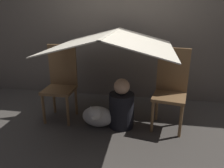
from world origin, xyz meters
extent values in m
plane|color=#47423D|center=(0.00, 0.00, 0.00)|extent=(8.80, 8.80, 0.00)
cube|color=#6B6056|center=(0.00, 1.13, 1.25)|extent=(7.00, 0.05, 2.50)
cylinder|color=brown|center=(-0.86, -0.01, 0.20)|extent=(0.04, 0.04, 0.40)
cylinder|color=brown|center=(-0.54, -0.01, 0.20)|extent=(0.04, 0.04, 0.40)
cylinder|color=brown|center=(-0.86, 0.32, 0.20)|extent=(0.04, 0.04, 0.40)
cylinder|color=brown|center=(-0.54, 0.32, 0.20)|extent=(0.04, 0.04, 0.40)
cube|color=brown|center=(-0.70, 0.16, 0.42)|extent=(0.38, 0.38, 0.04)
cube|color=brown|center=(-0.70, 0.33, 0.71)|extent=(0.38, 0.03, 0.55)
cylinder|color=brown|center=(0.51, 0.03, 0.20)|extent=(0.04, 0.04, 0.40)
cylinder|color=brown|center=(0.83, -0.03, 0.20)|extent=(0.04, 0.04, 0.40)
cylinder|color=brown|center=(0.57, 0.34, 0.20)|extent=(0.04, 0.04, 0.40)
cylinder|color=brown|center=(0.89, 0.29, 0.20)|extent=(0.04, 0.04, 0.40)
cube|color=brown|center=(0.70, 0.16, 0.42)|extent=(0.44, 0.44, 0.04)
cube|color=brown|center=(0.73, 0.33, 0.71)|extent=(0.38, 0.10, 0.55)
cube|color=silver|center=(-0.35, 0.16, 1.07)|extent=(0.70, 1.34, 0.19)
cube|color=silver|center=(0.35, 0.16, 1.07)|extent=(0.70, 1.34, 0.19)
cube|color=silver|center=(0.00, 0.16, 1.16)|extent=(0.04, 1.34, 0.01)
cylinder|color=black|center=(0.13, 0.10, 0.22)|extent=(0.31, 0.31, 0.44)
sphere|color=#D6A884|center=(0.13, 0.10, 0.54)|extent=(0.19, 0.19, 0.19)
ellipsoid|color=silver|center=(-0.16, 0.04, 0.14)|extent=(0.40, 0.19, 0.27)
sphere|color=silver|center=(-0.16, -0.11, 0.25)|extent=(0.16, 0.16, 0.16)
ellipsoid|color=silver|center=(-0.16, -0.18, 0.23)|extent=(0.06, 0.08, 0.05)
cone|color=silver|center=(-0.21, -0.11, 0.31)|extent=(0.05, 0.05, 0.07)
cone|color=silver|center=(-0.11, -0.11, 0.31)|extent=(0.05, 0.05, 0.07)
camera|label=1|loc=(0.43, -2.35, 1.42)|focal=35.00mm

